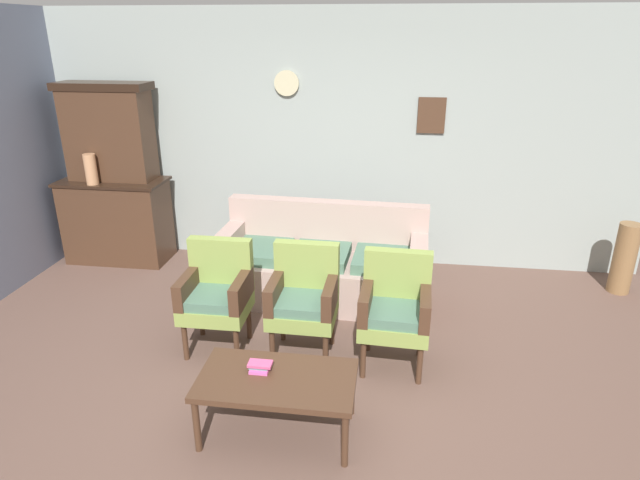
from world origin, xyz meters
name	(u,v)px	position (x,y,z in m)	size (l,w,h in m)	color
ground_plane	(305,402)	(0.00, 0.00, 0.00)	(7.68, 7.68, 0.00)	brown
wall_back_with_decor	(344,141)	(0.00, 2.63, 1.35)	(6.40, 0.09, 2.70)	#939E99
side_cabinet	(118,220)	(-2.51, 2.25, 0.47)	(1.16, 0.55, 0.93)	#472D1E
cabinet_upper_hutch	(109,131)	(-2.51, 2.33, 1.45)	(0.99, 0.38, 1.03)	#472D1E
vase_on_cabinet	(91,169)	(-2.63, 2.07, 1.09)	(0.13, 0.13, 0.32)	tan
floral_couch	(322,266)	(-0.10, 1.64, 0.33)	(2.02, 0.89, 0.90)	tan
armchair_near_cabinet	(217,292)	(-0.82, 0.64, 0.50)	(0.52, 0.49, 0.90)	#849947
armchair_near_couch_end	(304,296)	(-0.11, 0.65, 0.50)	(0.53, 0.50, 0.90)	#849947
armchair_by_doorway	(395,306)	(0.61, 0.58, 0.50)	(0.54, 0.51, 0.90)	#849947
coffee_table	(277,383)	(-0.12, -0.32, 0.38)	(1.00, 0.56, 0.42)	#472D1E
book_stack_on_table	(260,366)	(-0.25, -0.26, 0.45)	(0.15, 0.10, 0.06)	#E45DB1
floor_vase_by_wall	(624,258)	(2.85, 2.15, 0.36)	(0.21, 0.21, 0.72)	olive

